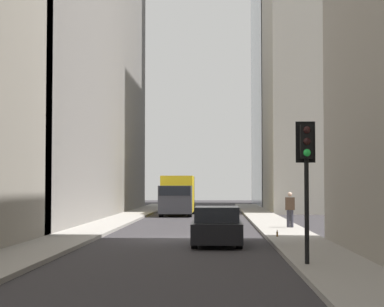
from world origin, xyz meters
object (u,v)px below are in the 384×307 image
object	(u,v)px
delivery_truck	(177,195)
pedestrian	(290,208)
sedan_black	(217,227)
discarded_bottle	(277,234)
traffic_light_foreground	(306,159)

from	to	relation	value
delivery_truck	pedestrian	xyz separation A→B (m)	(-15.25, -6.37, -0.38)
delivery_truck	pedestrian	world-z (taller)	delivery_truck
sedan_black	discarded_bottle	xyz separation A→B (m)	(2.35, -2.42, -0.42)
sedan_black	pedestrian	world-z (taller)	pedestrian
traffic_light_foreground	pedestrian	distance (m)	15.25
delivery_truck	discarded_bottle	xyz separation A→B (m)	(-21.09, -5.22, -1.21)
pedestrian	discarded_bottle	distance (m)	6.02
sedan_black	discarded_bottle	size ratio (longest dim) A/B	15.93
sedan_black	discarded_bottle	bearing A→B (deg)	-45.79
traffic_light_foreground	discarded_bottle	xyz separation A→B (m)	(9.24, -0.06, -2.65)
delivery_truck	traffic_light_foreground	world-z (taller)	traffic_light_foreground
pedestrian	traffic_light_foreground	bearing A→B (deg)	175.41
sedan_black	traffic_light_foreground	size ratio (longest dim) A/B	1.14
discarded_bottle	traffic_light_foreground	bearing A→B (deg)	179.65
traffic_light_foreground	pedestrian	size ratio (longest dim) A/B	2.19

